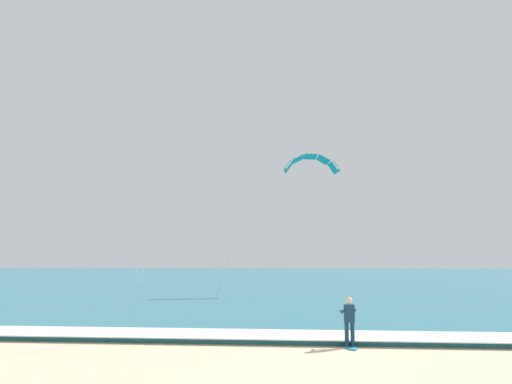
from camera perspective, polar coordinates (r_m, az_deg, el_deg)
sea at (r=80.40m, az=7.50°, el=-8.54°), size 200.00×120.00×0.20m
surf_foam at (r=21.62m, az=12.06°, el=-13.93°), size 200.00×2.71×0.04m
surfboard at (r=20.24m, az=9.39°, el=-15.06°), size 0.63×1.45×0.09m
kitesurfer at (r=20.14m, az=9.33°, el=-12.48°), size 0.56×0.56×1.69m
kite_distant at (r=46.76m, az=5.52°, el=3.07°), size 4.57×1.95×1.70m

